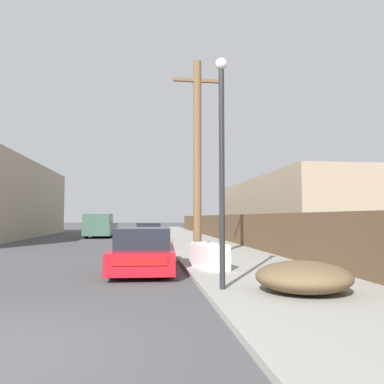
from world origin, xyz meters
The scene contains 10 objects.
sidewalk_curb centered at (5.30, 23.50, 0.06)m, with size 4.20×63.00×0.12m, color gray.
discarded_fridge centered at (3.87, 6.40, 0.49)m, with size 0.99×1.71×0.76m.
parked_sports_car_red centered at (1.96, 6.89, 0.59)m, with size 2.04×4.59×1.32m.
car_parked_mid centered at (2.29, 20.02, 0.60)m, with size 1.86×4.28×1.27m.
pickup_truck centered at (-1.55, 26.43, 0.95)m, with size 2.24×5.72×1.89m.
utility_pole centered at (3.87, 8.81, 3.89)m, with size 1.80×0.30×7.32m.
street_lamp centered at (3.60, 3.20, 3.00)m, with size 0.26×0.26×4.99m.
brush_pile centered at (5.13, 2.63, 0.43)m, with size 1.92×1.88×0.63m.
wooden_fence centered at (7.25, 21.71, 0.95)m, with size 0.08×44.60×1.66m, color brown.
building_right_house centered at (12.80, 22.45, 2.23)m, with size 6.00×18.49×4.47m, color gray.
Camera 1 is at (1.93, -4.63, 1.63)m, focal length 35.00 mm.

